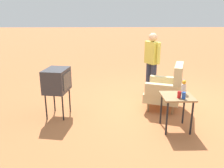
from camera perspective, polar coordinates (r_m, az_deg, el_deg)
ground_plane at (r=5.77m, az=12.00°, el=-4.93°), size 60.00×60.00×0.00m
armchair at (r=5.37m, az=13.39°, el=-1.05°), size 0.98×0.99×1.06m
side_table at (r=4.47m, az=15.61°, el=-4.00°), size 0.56×0.56×0.67m
tv_on_stand at (r=4.94m, az=-13.39°, el=0.81°), size 0.67×0.54×1.03m
person_standing at (r=6.15m, az=9.74°, el=5.72°), size 0.51×0.37×1.64m
soda_can_red at (r=4.31m, az=16.15°, el=-2.51°), size 0.07×0.07×0.12m
soda_can_blue at (r=4.28m, az=17.20°, el=-2.71°), size 0.07×0.07×0.12m
flower_vase at (r=4.53m, az=17.18°, el=-0.47°), size 0.14×0.10×0.27m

